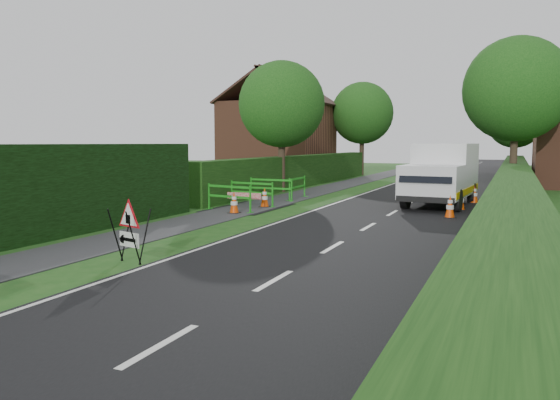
# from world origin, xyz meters

# --- Properties ---
(ground) EXTENTS (120.00, 120.00, 0.00)m
(ground) POSITION_xyz_m (0.00, 0.00, 0.00)
(ground) COLOR #194915
(ground) RESTS_ON ground
(road_surface) EXTENTS (6.00, 90.00, 0.02)m
(road_surface) POSITION_xyz_m (2.50, 35.00, 0.00)
(road_surface) COLOR black
(road_surface) RESTS_ON ground
(footpath) EXTENTS (2.00, 90.00, 0.02)m
(footpath) POSITION_xyz_m (-3.00, 35.00, 0.01)
(footpath) COLOR #2D2D30
(footpath) RESTS_ON ground
(hedge_west_far) EXTENTS (1.00, 24.00, 1.80)m
(hedge_west_far) POSITION_xyz_m (-5.00, 22.00, 0.00)
(hedge_west_far) COLOR #14380F
(hedge_west_far) RESTS_ON ground
(hedge_east) EXTENTS (1.20, 50.00, 1.50)m
(hedge_east) POSITION_xyz_m (6.50, 16.00, 0.00)
(hedge_east) COLOR #14380F
(hedge_east) RESTS_ON ground
(house_west) EXTENTS (7.50, 7.40, 7.88)m
(house_west) POSITION_xyz_m (-10.00, 30.00, 2.90)
(house_west) COLOR brown
(house_west) RESTS_ON ground
(tree_nw) EXTENTS (4.40, 4.40, 6.70)m
(tree_nw) POSITION_xyz_m (-4.60, 18.00, 4.48)
(tree_nw) COLOR #2D2116
(tree_nw) RESTS_ON ground
(tree_ne) EXTENTS (5.20, 5.20, 7.79)m
(tree_ne) POSITION_xyz_m (6.40, 22.00, 5.17)
(tree_ne) COLOR #2D2116
(tree_ne) RESTS_ON ground
(tree_fw) EXTENTS (4.80, 4.80, 7.24)m
(tree_fw) POSITION_xyz_m (-4.60, 34.00, 4.83)
(tree_fw) COLOR #2D2116
(tree_fw) RESTS_ON ground
(tree_fe) EXTENTS (4.20, 4.20, 6.33)m
(tree_fe) POSITION_xyz_m (6.40, 38.00, 4.22)
(tree_fe) COLOR #2D2116
(tree_fe) RESTS_ON ground
(triangle_sign) EXTENTS (0.97, 0.97, 1.15)m
(triangle_sign) POSITION_xyz_m (-0.91, 1.15, 0.80)
(triangle_sign) COLOR black
(triangle_sign) RESTS_ON ground
(works_van) EXTENTS (2.55, 5.64, 2.50)m
(works_van) POSITION_xyz_m (3.78, 14.83, 1.33)
(works_van) COLOR silver
(works_van) RESTS_ON ground
(traffic_cone_0) EXTENTS (0.38, 0.38, 0.79)m
(traffic_cone_0) POSITION_xyz_m (4.53, 11.07, 0.39)
(traffic_cone_0) COLOR black
(traffic_cone_0) RESTS_ON ground
(traffic_cone_1) EXTENTS (0.38, 0.38, 0.79)m
(traffic_cone_1) POSITION_xyz_m (4.65, 13.47, 0.39)
(traffic_cone_1) COLOR black
(traffic_cone_1) RESTS_ON ground
(traffic_cone_2) EXTENTS (0.38, 0.38, 0.79)m
(traffic_cone_2) POSITION_xyz_m (4.97, 16.16, 0.39)
(traffic_cone_2) COLOR black
(traffic_cone_2) RESTS_ON ground
(traffic_cone_3) EXTENTS (0.38, 0.38, 0.79)m
(traffic_cone_3) POSITION_xyz_m (-2.73, 9.27, 0.39)
(traffic_cone_3) COLOR black
(traffic_cone_3) RESTS_ON ground
(traffic_cone_4) EXTENTS (0.38, 0.38, 0.79)m
(traffic_cone_4) POSITION_xyz_m (-2.53, 11.43, 0.39)
(traffic_cone_4) COLOR black
(traffic_cone_4) RESTS_ON ground
(ped_barrier_0) EXTENTS (2.09, 0.77, 1.00)m
(ped_barrier_0) POSITION_xyz_m (-3.20, 9.75, 0.63)
(ped_barrier_0) COLOR #1D931A
(ped_barrier_0) RESTS_ON ground
(ped_barrier_1) EXTENTS (2.09, 0.67, 1.00)m
(ped_barrier_1) POSITION_xyz_m (-3.18, 11.60, 0.63)
(ped_barrier_1) COLOR #1D931A
(ped_barrier_1) RESTS_ON ground
(ped_barrier_2) EXTENTS (2.08, 0.46, 1.00)m
(ped_barrier_2) POSITION_xyz_m (-3.30, 13.75, 0.63)
(ped_barrier_2) COLOR #1D931A
(ped_barrier_2) RESTS_ON ground
(ped_barrier_3) EXTENTS (0.41, 2.07, 1.00)m
(ped_barrier_3) POSITION_xyz_m (-2.52, 14.94, 0.63)
(ped_barrier_3) COLOR #1D931A
(ped_barrier_3) RESTS_ON ground
(redwhite_plank) EXTENTS (1.50, 0.07, 0.25)m
(redwhite_plank) POSITION_xyz_m (-3.30, 11.16, 0.00)
(redwhite_plank) COLOR red
(redwhite_plank) RESTS_ON ground
(hatchback_car) EXTENTS (1.74, 4.08, 1.38)m
(hatchback_car) POSITION_xyz_m (2.08, 26.64, 0.69)
(hatchback_car) COLOR silver
(hatchback_car) RESTS_ON ground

